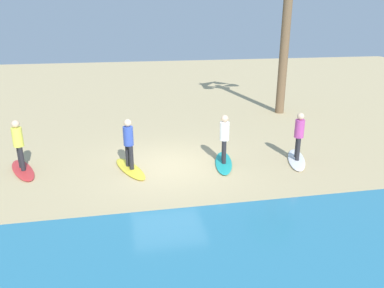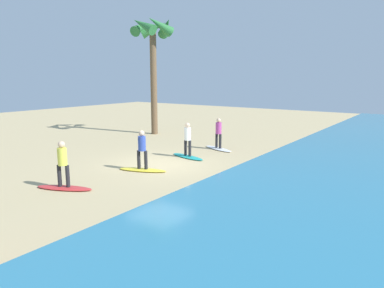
{
  "view_description": "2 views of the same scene",
  "coord_description": "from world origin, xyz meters",
  "px_view_note": "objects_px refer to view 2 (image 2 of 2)",
  "views": [
    {
      "loc": [
        1.33,
        11.52,
        4.85
      ],
      "look_at": [
        -0.74,
        0.67,
        0.99
      ],
      "focal_mm": 34.75,
      "sensor_mm": 36.0,
      "label": 1
    },
    {
      "loc": [
        12.02,
        10.25,
        3.92
      ],
      "look_at": [
        -0.57,
        1.37,
        1.02
      ],
      "focal_mm": 33.53,
      "sensor_mm": 36.0,
      "label": 2
    }
  ],
  "objects_px": {
    "surfboard_yellow": "(143,170)",
    "surfer_red": "(63,161)",
    "surfboard_red": "(64,188)",
    "surfer_yellow": "(142,147)",
    "surfboard_white": "(218,149)",
    "surfer_white": "(219,131)",
    "palm_tree": "(153,40)",
    "surfer_teal": "(188,137)",
    "surfboard_teal": "(188,157)"
  },
  "relations": [
    {
      "from": "surfboard_yellow",
      "to": "surfer_red",
      "type": "relative_size",
      "value": 1.28
    },
    {
      "from": "surfboard_red",
      "to": "surfer_red",
      "type": "xyz_separation_m",
      "value": [
        -0.0,
        0.0,
        0.99
      ]
    },
    {
      "from": "surfer_yellow",
      "to": "surfboard_white",
      "type": "bearing_deg",
      "value": 177.28
    },
    {
      "from": "surfer_white",
      "to": "palm_tree",
      "type": "relative_size",
      "value": 0.21
    },
    {
      "from": "surfer_yellow",
      "to": "surfboard_red",
      "type": "relative_size",
      "value": 0.78
    },
    {
      "from": "surfboard_red",
      "to": "palm_tree",
      "type": "height_order",
      "value": "palm_tree"
    },
    {
      "from": "surfer_teal",
      "to": "surfer_yellow",
      "type": "distance_m",
      "value": 3.17
    },
    {
      "from": "surfboard_white",
      "to": "surfboard_teal",
      "type": "height_order",
      "value": "same"
    },
    {
      "from": "surfboard_teal",
      "to": "surfboard_red",
      "type": "distance_m",
      "value": 6.64
    },
    {
      "from": "surfer_white",
      "to": "surfboard_red",
      "type": "xyz_separation_m",
      "value": [
        9.2,
        -0.82,
        -0.99
      ]
    },
    {
      "from": "surfer_white",
      "to": "surfer_teal",
      "type": "distance_m",
      "value": 2.59
    },
    {
      "from": "surfer_white",
      "to": "surfboard_yellow",
      "type": "distance_m",
      "value": 5.84
    },
    {
      "from": "surfboard_teal",
      "to": "palm_tree",
      "type": "distance_m",
      "value": 10.07
    },
    {
      "from": "surfer_teal",
      "to": "surfer_red",
      "type": "xyz_separation_m",
      "value": [
        6.62,
        -0.61,
        0.0
      ]
    },
    {
      "from": "surfboard_teal",
      "to": "surfboard_yellow",
      "type": "relative_size",
      "value": 1.0
    },
    {
      "from": "surfer_teal",
      "to": "surfboard_red",
      "type": "relative_size",
      "value": 0.78
    },
    {
      "from": "surfboard_yellow",
      "to": "surfboard_red",
      "type": "xyz_separation_m",
      "value": [
        3.45,
        -0.55,
        0.0
      ]
    },
    {
      "from": "surfboard_white",
      "to": "surfboard_teal",
      "type": "xyz_separation_m",
      "value": [
        2.58,
        -0.2,
        0.0
      ]
    },
    {
      "from": "surfer_teal",
      "to": "surfer_red",
      "type": "height_order",
      "value": "same"
    },
    {
      "from": "surfboard_teal",
      "to": "surfer_red",
      "type": "distance_m",
      "value": 6.72
    },
    {
      "from": "surfboard_teal",
      "to": "palm_tree",
      "type": "bearing_deg",
      "value": 156.06
    },
    {
      "from": "surfboard_yellow",
      "to": "surfer_yellow",
      "type": "bearing_deg",
      "value": -0.0
    },
    {
      "from": "surfer_yellow",
      "to": "surfboard_red",
      "type": "height_order",
      "value": "surfer_yellow"
    },
    {
      "from": "surfboard_teal",
      "to": "surfer_yellow",
      "type": "distance_m",
      "value": 3.32
    },
    {
      "from": "surfboard_red",
      "to": "surfer_red",
      "type": "distance_m",
      "value": 0.99
    },
    {
      "from": "surfboard_white",
      "to": "surfboard_red",
      "type": "distance_m",
      "value": 9.24
    },
    {
      "from": "surfer_white",
      "to": "surfer_teal",
      "type": "relative_size",
      "value": 1.0
    },
    {
      "from": "surfer_white",
      "to": "surfer_red",
      "type": "relative_size",
      "value": 1.0
    },
    {
      "from": "surfboard_white",
      "to": "surfer_yellow",
      "type": "xyz_separation_m",
      "value": [
        5.75,
        -0.27,
        0.99
      ]
    },
    {
      "from": "surfboard_teal",
      "to": "surfboard_yellow",
      "type": "distance_m",
      "value": 3.17
    },
    {
      "from": "surfboard_white",
      "to": "surfer_white",
      "type": "distance_m",
      "value": 0.99
    },
    {
      "from": "surfboard_yellow",
      "to": "surfer_red",
      "type": "height_order",
      "value": "surfer_red"
    },
    {
      "from": "surfer_white",
      "to": "surfboard_yellow",
      "type": "relative_size",
      "value": 0.78
    },
    {
      "from": "surfboard_teal",
      "to": "palm_tree",
      "type": "relative_size",
      "value": 0.27
    },
    {
      "from": "surfboard_white",
      "to": "surfer_white",
      "type": "xyz_separation_m",
      "value": [
        0.0,
        -0.0,
        0.99
      ]
    },
    {
      "from": "surfboard_yellow",
      "to": "surfer_yellow",
      "type": "xyz_separation_m",
      "value": [
        0.0,
        0.0,
        0.99
      ]
    },
    {
      "from": "surfboard_yellow",
      "to": "palm_tree",
      "type": "xyz_separation_m",
      "value": [
        -7.91,
        -6.21,
        6.28
      ]
    },
    {
      "from": "surfer_teal",
      "to": "surfer_yellow",
      "type": "relative_size",
      "value": 1.0
    },
    {
      "from": "surfboard_white",
      "to": "palm_tree",
      "type": "distance_m",
      "value": 9.28
    },
    {
      "from": "surfboard_teal",
      "to": "surfer_yellow",
      "type": "xyz_separation_m",
      "value": [
        3.16,
        -0.07,
        0.99
      ]
    },
    {
      "from": "surfer_white",
      "to": "surfer_yellow",
      "type": "relative_size",
      "value": 1.0
    },
    {
      "from": "surfer_yellow",
      "to": "palm_tree",
      "type": "height_order",
      "value": "palm_tree"
    },
    {
      "from": "surfboard_red",
      "to": "surfer_red",
      "type": "relative_size",
      "value": 1.28
    },
    {
      "from": "surfboard_white",
      "to": "surfer_white",
      "type": "height_order",
      "value": "surfer_white"
    },
    {
      "from": "surfboard_teal",
      "to": "surfboard_red",
      "type": "xyz_separation_m",
      "value": [
        6.62,
        -0.61,
        0.0
      ]
    },
    {
      "from": "palm_tree",
      "to": "surfboard_white",
      "type": "bearing_deg",
      "value": 71.57
    },
    {
      "from": "surfer_yellow",
      "to": "surfboard_yellow",
      "type": "bearing_deg",
      "value": 0.0
    },
    {
      "from": "surfboard_white",
      "to": "surfer_teal",
      "type": "xyz_separation_m",
      "value": [
        2.58,
        -0.2,
        0.99
      ]
    },
    {
      "from": "surfer_teal",
      "to": "surfboard_yellow",
      "type": "height_order",
      "value": "surfer_teal"
    },
    {
      "from": "surfboard_red",
      "to": "surfer_red",
      "type": "bearing_deg",
      "value": 59.53
    }
  ]
}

